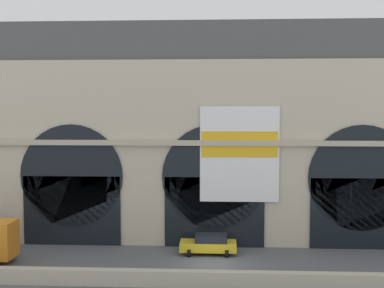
# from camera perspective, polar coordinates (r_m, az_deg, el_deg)

# --- Properties ---
(ground_plane) EXTENTS (200.00, 200.00, 0.00)m
(ground_plane) POSITION_cam_1_polar(r_m,az_deg,el_deg) (38.99, 2.36, -13.09)
(ground_plane) COLOR #54565B
(quay_parapet_wall) EXTENTS (90.00, 0.70, 1.04)m
(quay_parapet_wall) POSITION_cam_1_polar(r_m,az_deg,el_deg) (34.27, 2.25, -14.59)
(quay_parapet_wall) COLOR #B2A891
(quay_parapet_wall) RESTS_ON ground
(station_building) EXTENTS (49.91, 4.98, 18.64)m
(station_building) POSITION_cam_1_polar(r_m,az_deg,el_deg) (44.63, 2.59, 0.90)
(station_building) COLOR beige
(station_building) RESTS_ON ground
(car_center) EXTENTS (4.40, 2.22, 1.55)m
(car_center) POSITION_cam_1_polar(r_m,az_deg,el_deg) (41.43, 1.86, -10.91)
(car_center) COLOR gold
(car_center) RESTS_ON ground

